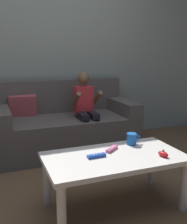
% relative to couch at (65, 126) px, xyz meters
% --- Properties ---
extents(ground_plane, '(10.24, 10.24, 0.00)m').
position_rel_couch_xyz_m(ground_plane, '(-0.12, -1.37, -0.29)').
color(ground_plane, brown).
extents(wall_back, '(5.12, 0.05, 2.50)m').
position_rel_couch_xyz_m(wall_back, '(-0.12, 0.39, 0.96)').
color(wall_back, gray).
rests_on(wall_back, ground).
extents(couch, '(1.63, 0.80, 0.82)m').
position_rel_couch_xyz_m(couch, '(0.00, 0.00, 0.00)').
color(couch, '#56514C').
rests_on(couch, ground).
extents(person_seated_on_couch, '(0.31, 0.38, 0.94)m').
position_rel_couch_xyz_m(person_seated_on_couch, '(0.21, -0.18, 0.25)').
color(person_seated_on_couch, black).
rests_on(person_seated_on_couch, ground).
extents(coffee_table, '(1.03, 0.56, 0.42)m').
position_rel_couch_xyz_m(coffee_table, '(0.01, -1.37, 0.06)').
color(coffee_table, beige).
rests_on(coffee_table, ground).
extents(game_remote_pink_near_edge, '(0.13, 0.12, 0.03)m').
position_rel_couch_xyz_m(game_remote_pink_near_edge, '(0.04, -1.27, 0.14)').
color(game_remote_pink_near_edge, pink).
rests_on(game_remote_pink_near_edge, coffee_table).
extents(nunchuk_red, '(0.06, 0.10, 0.05)m').
position_rel_couch_xyz_m(nunchuk_red, '(0.33, -1.52, 0.14)').
color(nunchuk_red, red).
rests_on(nunchuk_red, coffee_table).
extents(game_remote_blue_far_corner, '(0.14, 0.04, 0.03)m').
position_rel_couch_xyz_m(game_remote_blue_far_corner, '(-0.13, -1.36, 0.14)').
color(game_remote_blue_far_corner, blue).
rests_on(game_remote_blue_far_corner, coffee_table).
extents(coffee_mug, '(0.12, 0.08, 0.10)m').
position_rel_couch_xyz_m(coffee_mug, '(0.25, -1.20, 0.17)').
color(coffee_mug, '#1959B2').
rests_on(coffee_mug, coffee_table).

